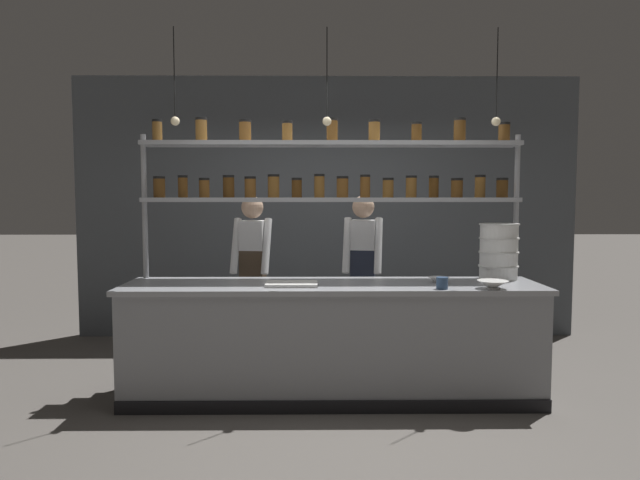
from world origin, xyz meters
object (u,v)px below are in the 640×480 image
Objects in this scene: chef_center at (363,270)px; prep_bowl_near_left at (493,285)px; serving_cup_front at (442,283)px; spice_shelf_unit at (331,177)px; chef_left at (253,271)px; container_stack at (499,251)px; prep_bowl_center_front at (439,280)px; cutting_board at (292,284)px.

chef_center reaches higher than prep_bowl_near_left.
prep_bowl_near_left is at bearing -0.12° from serving_cup_front.
serving_cup_front is (0.81, -0.62, -0.81)m from spice_shelf_unit.
spice_shelf_unit reaches higher than chef_left.
prep_bowl_near_left is at bearing -27.41° from spice_shelf_unit.
container_stack is 0.62m from prep_bowl_center_front.
chef_left is at bearing 154.21° from prep_bowl_center_front.
prep_bowl_center_front is (-0.54, -0.20, -0.21)m from container_stack.
serving_cup_front is at bearing -9.20° from cutting_board.
chef_center is 1.24m from container_stack.
spice_shelf_unit is 35.84× the size of serving_cup_front.
prep_bowl_center_front is (-0.34, 0.31, -0.01)m from prep_bowl_near_left.
spice_shelf_unit reaches higher than cutting_board.
prep_bowl_near_left reaches higher than cutting_board.
chef_left is 1.00× the size of chef_center.
container_stack is at bearing 68.02° from prep_bowl_near_left.
cutting_board is (-0.63, -0.89, 0.01)m from chef_center.
chef_left is 6.96× the size of prep_bowl_near_left.
chef_center is 0.94m from prep_bowl_center_front.
cutting_board is at bearing -173.95° from prep_bowl_center_front.
chef_center is at bearing 8.24° from chef_left.
prep_bowl_center_front is at bearing 137.51° from prep_bowl_near_left.
spice_shelf_unit is 13.74× the size of prep_bowl_near_left.
serving_cup_front is at bearing -97.93° from prep_bowl_center_front.
chef_center is at bearing 152.61° from container_stack.
chef_center is 1.18m from serving_cup_front.
cutting_board is 4.50× the size of serving_cup_front.
cutting_board is 1.73× the size of prep_bowl_near_left.
serving_cup_front is at bearing -37.25° from spice_shelf_unit.
cutting_board is at bearing -115.45° from chef_center.
chef_center is 1.38m from prep_bowl_near_left.
container_stack is 5.25× the size of serving_cup_front.
spice_shelf_unit is 7.96× the size of cutting_board.
chef_center is 4.04× the size of cutting_board.
chef_left reaches higher than prep_bowl_center_front.
spice_shelf_unit is at bearing -114.38° from chef_center.
container_stack reaches higher than prep_bowl_center_front.
chef_left is 1.74m from prep_bowl_center_front.
spice_shelf_unit reaches higher than prep_bowl_center_front.
prep_bowl_near_left is at bearing -6.94° from cutting_board.
serving_cup_front is (-0.04, -0.31, 0.02)m from prep_bowl_center_front.
cutting_board is at bearing -57.88° from chef_left.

